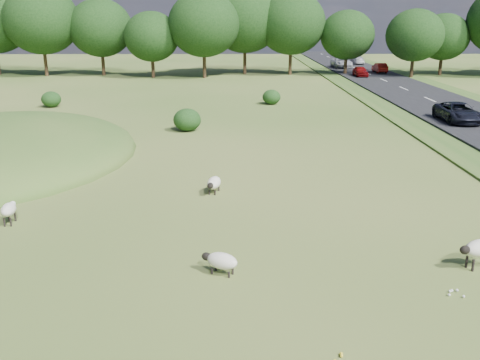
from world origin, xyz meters
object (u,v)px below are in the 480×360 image
sheep_5 (9,209)px  sheep_1 (221,261)px  sheep_0 (214,183)px  car_1 (360,71)px  car_6 (458,112)px  car_5 (357,60)px  sheep_4 (479,249)px  car_3 (380,68)px  car_4 (342,62)px

sheep_5 → sheep_1: bearing=-122.4°
sheep_0 → sheep_5: (-7.66, -3.63, 0.10)m
car_1 → car_6: bearing=-90.0°
sheep_5 → car_1: bearing=-30.9°
sheep_0 → car_6: size_ratio=0.27×
sheep_0 → car_5: bearing=176.2°
sheep_4 → car_3: 60.94m
car_5 → car_4: bearing=58.7°
sheep_0 → car_5: size_ratio=0.31×
sheep_0 → car_4: size_ratio=0.24×
sheep_1 → car_3: bearing=-82.5°
sheep_1 → car_4: car_4 is taller
sheep_5 → sheep_4: bearing=-108.5°
car_6 → car_5: bearing=85.7°
sheep_0 → car_5: (21.06, 66.00, 0.41)m
sheep_4 → sheep_0: bearing=-62.3°
sheep_0 → sheep_5: 8.48m
sheep_0 → sheep_4: sheep_4 is taller
sheep_1 → car_6: bearing=-98.9°
sheep_5 → car_1: size_ratio=0.30×
sheep_1 → sheep_4: sheep_4 is taller
sheep_0 → car_1: 50.19m
sheep_0 → sheep_5: bearing=-50.8°
car_5 → sheep_1: bearing=74.5°
sheep_5 → car_6: bearing=-56.9°
car_1 → car_5: 19.25m
car_3 → sheep_4: bearing=78.1°
sheep_1 → car_6: size_ratio=0.25×
sheep_0 → car_4: car_4 is taller
car_3 → sheep_5: bearing=62.7°
sheep_4 → sheep_5: size_ratio=1.19×
sheep_1 → car_3: size_ratio=0.32×
sheep_1 → sheep_4: (8.03, 0.32, 0.22)m
car_1 → car_3: bearing=52.3°
sheep_0 → sheep_1: 7.94m
sheep_4 → car_4: car_4 is taller
sheep_5 → car_6: (24.93, 19.32, 0.37)m
car_4 → car_3: bearing=-63.7°
sheep_1 → sheep_5: bearing=-1.2°
car_6 → sheep_5: bearing=-142.2°
car_1 → car_4: car_4 is taller
sheep_0 → car_1: size_ratio=0.35×
sheep_1 → sheep_5: (-8.18, 4.29, 0.13)m
car_5 → car_1: bearing=78.6°
sheep_1 → car_5: 76.72m
sheep_1 → car_4: 69.70m
sheep_1 → car_3: (20.55, 59.96, 0.45)m
car_4 → car_5: size_ratio=1.28×
sheep_4 → car_3: car_3 is taller
sheep_4 → car_3: size_ratio=0.35×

